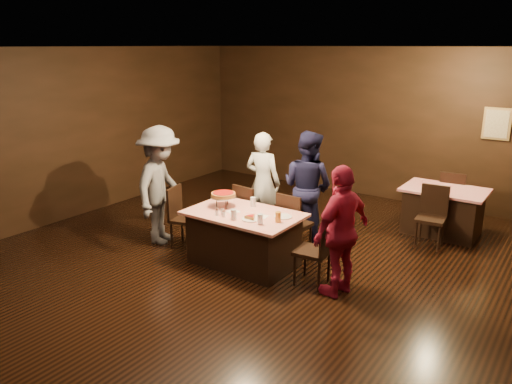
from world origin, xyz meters
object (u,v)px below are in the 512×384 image
diner_white_jacket (263,182)px  glass_front_right (260,219)px  diner_navy_hoodie (307,187)px  diner_grey_knit (160,185)px  glass_amber (278,217)px  chair_end_right (312,250)px  back_table (443,211)px  chair_far_left (251,213)px  glass_back (253,202)px  main_table (244,238)px  pizza_stand (223,195)px  chair_back_near (431,218)px  glass_front_left (234,214)px  chair_end_left (186,218)px  diner_red_shirt (342,231)px  chair_far_right (295,223)px  plate_empty (283,217)px  chair_back_far (453,197)px

diner_white_jacket → glass_front_right: diner_white_jacket is taller
diner_navy_hoodie → diner_grey_knit: diner_grey_knit is taller
glass_amber → chair_end_right: bearing=5.7°
back_table → chair_end_right: bearing=-107.5°
chair_far_left → glass_back: size_ratio=6.79×
main_table → pizza_stand: bearing=172.9°
chair_back_near → glass_front_right: chair_back_near is taller
diner_white_jacket → glass_front_left: (0.57, -1.55, -0.00)m
diner_navy_hoodie → glass_front_right: size_ratio=12.71×
glass_amber → chair_back_near: bearing=57.6°
chair_back_near → glass_back: size_ratio=6.79×
chair_end_left → chair_back_near: (3.10, 2.15, 0.00)m
main_table → glass_back: (-0.05, 0.30, 0.46)m
diner_red_shirt → pizza_stand: bearing=-80.1°
chair_back_near → diner_navy_hoodie: (-1.70, -0.86, 0.41)m
chair_far_right → chair_end_right: 1.03m
back_table → pizza_stand: size_ratio=3.42×
plate_empty → chair_end_right: bearing=-15.3°
diner_grey_knit → chair_back_far: bearing=-64.7°
chair_end_right → diner_grey_knit: size_ratio=0.51×
chair_end_left → diner_grey_knit: size_ratio=0.51×
main_table → chair_back_far: size_ratio=1.68×
glass_amber → glass_front_right: bearing=-126.9°
chair_end_left → diner_red_shirt: diner_red_shirt is taller
pizza_stand → diner_navy_hoodie: bearing=60.7°
chair_back_far → chair_end_right: bearing=71.9°
chair_far_right → glass_amber: bearing=106.8°
diner_grey_knit → glass_front_left: 1.64m
glass_front_right → glass_amber: same height
chair_far_right → diner_navy_hoodie: diner_navy_hoodie is taller
main_table → diner_navy_hoodie: diner_navy_hoodie is taller
main_table → pizza_stand: (-0.40, 0.05, 0.57)m
diner_red_shirt → pizza_stand: diner_red_shirt is taller
chair_far_right → chair_back_near: same height
diner_white_jacket → glass_amber: diner_white_jacket is taller
diner_red_shirt → glass_front_right: (-1.06, -0.21, 0.01)m
chair_back_near → glass_front_left: size_ratio=6.79×
chair_end_left → back_table: bearing=-62.1°
chair_end_right → glass_front_right: size_ratio=6.79×
main_table → plate_empty: 0.69m
diner_white_jacket → pizza_stand: bearing=89.4°
glass_front_right → glass_back: 0.74m
main_table → chair_far_left: chair_far_left is taller
chair_back_near → glass_back: (-2.05, -1.85, 0.37)m
main_table → glass_amber: size_ratio=11.43×
chair_back_far → glass_front_left: bearing=59.0°
chair_far_left → plate_empty: (0.95, -0.60, 0.30)m
plate_empty → glass_back: 0.62m
back_table → glass_amber: glass_amber is taller
chair_end_left → glass_front_right: 1.61m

